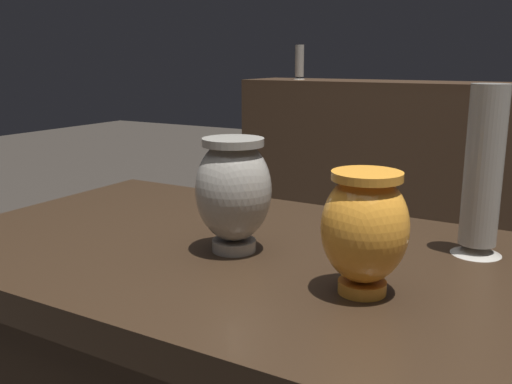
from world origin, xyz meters
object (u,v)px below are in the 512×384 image
vase_centerpiece (233,190)px  vase_left_accent (365,228)px  shelf_vase_far_left (299,63)px  vase_tall_behind (483,176)px

vase_centerpiece → vase_left_accent: 0.25m
vase_centerpiece → shelf_vase_far_left: shelf_vase_far_left is taller
shelf_vase_far_left → vase_centerpiece: bearing=-66.5°
vase_centerpiece → vase_left_accent: (0.24, -0.06, -0.01)m
vase_tall_behind → shelf_vase_far_left: (-1.31, 2.05, 0.15)m
vase_tall_behind → vase_centerpiece: bearing=-152.3°
vase_tall_behind → shelf_vase_far_left: bearing=122.7°
vase_centerpiece → vase_tall_behind: size_ratio=0.69×
shelf_vase_far_left → vase_tall_behind: bearing=-57.3°
vase_centerpiece → vase_left_accent: vase_centerpiece is taller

